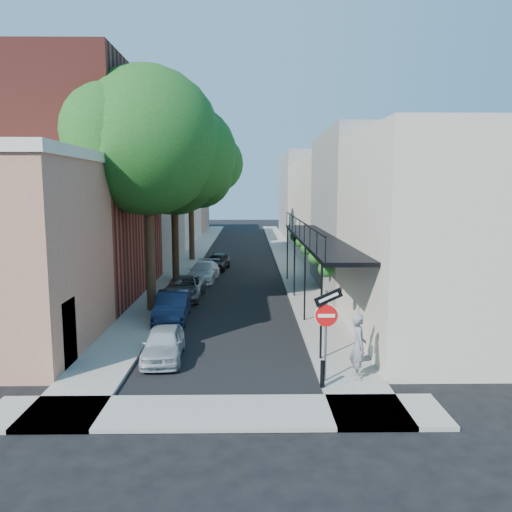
{
  "coord_description": "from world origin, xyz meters",
  "views": [
    {
      "loc": [
        0.87,
        -13.38,
        5.89
      ],
      "look_at": [
        1.18,
        9.26,
        2.8
      ],
      "focal_mm": 35.0,
      "sensor_mm": 36.0,
      "label": 1
    }
  ],
  "objects_px": {
    "bollard": "(323,374)",
    "parked_car_a": "(163,344)",
    "oak_near": "(158,145)",
    "parked_car_d": "(204,272)",
    "oak_mid": "(180,169)",
    "oak_far": "(196,158)",
    "parked_car_b": "(173,306)",
    "sign_post": "(326,319)",
    "parked_car_c": "(184,288)",
    "parked_car_e": "(217,262)",
    "pedestrian": "(358,346)"
  },
  "relations": [
    {
      "from": "parked_car_a",
      "to": "parked_car_b",
      "type": "distance_m",
      "value": 5.14
    },
    {
      "from": "oak_far",
      "to": "oak_near",
      "type": "bearing_deg",
      "value": -90.04
    },
    {
      "from": "oak_mid",
      "to": "parked_car_b",
      "type": "xyz_separation_m",
      "value": [
        0.86,
        -9.81,
        -6.41
      ]
    },
    {
      "from": "bollard",
      "to": "parked_car_e",
      "type": "relative_size",
      "value": 0.22
    },
    {
      "from": "parked_car_c",
      "to": "oak_near",
      "type": "bearing_deg",
      "value": -105.67
    },
    {
      "from": "bollard",
      "to": "pedestrian",
      "type": "relative_size",
      "value": 0.4
    },
    {
      "from": "pedestrian",
      "to": "oak_near",
      "type": "bearing_deg",
      "value": 41.03
    },
    {
      "from": "sign_post",
      "to": "oak_near",
      "type": "relative_size",
      "value": 0.26
    },
    {
      "from": "oak_far",
      "to": "pedestrian",
      "type": "distance_m",
      "value": 28.03
    },
    {
      "from": "parked_car_d",
      "to": "pedestrian",
      "type": "relative_size",
      "value": 2.08
    },
    {
      "from": "parked_car_d",
      "to": "bollard",
      "type": "bearing_deg",
      "value": -69.05
    },
    {
      "from": "parked_car_d",
      "to": "parked_car_a",
      "type": "bearing_deg",
      "value": -85.37
    },
    {
      "from": "oak_far",
      "to": "parked_car_c",
      "type": "distance_m",
      "value": 16.37
    },
    {
      "from": "sign_post",
      "to": "oak_mid",
      "type": "xyz_separation_m",
      "value": [
        -6.58,
        17.26,
        5.02
      ]
    },
    {
      "from": "parked_car_d",
      "to": "oak_mid",
      "type": "bearing_deg",
      "value": 175.55
    },
    {
      "from": "parked_car_c",
      "to": "pedestrian",
      "type": "height_order",
      "value": "pedestrian"
    },
    {
      "from": "oak_near",
      "to": "parked_car_d",
      "type": "height_order",
      "value": "oak_near"
    },
    {
      "from": "oak_far",
      "to": "parked_car_d",
      "type": "bearing_deg",
      "value": -81.89
    },
    {
      "from": "oak_far",
      "to": "parked_car_e",
      "type": "distance_m",
      "value": 9.3
    },
    {
      "from": "oak_near",
      "to": "parked_car_c",
      "type": "bearing_deg",
      "value": 73.32
    },
    {
      "from": "pedestrian",
      "to": "parked_car_c",
      "type": "bearing_deg",
      "value": 31.47
    },
    {
      "from": "sign_post",
      "to": "parked_car_b",
      "type": "height_order",
      "value": "sign_post"
    },
    {
      "from": "oak_mid",
      "to": "oak_far",
      "type": "distance_m",
      "value": 9.12
    },
    {
      "from": "sign_post",
      "to": "bollard",
      "type": "bearing_deg",
      "value": -108.56
    },
    {
      "from": "oak_mid",
      "to": "parked_car_d",
      "type": "relative_size",
      "value": 2.43
    },
    {
      "from": "parked_car_e",
      "to": "sign_post",
      "type": "bearing_deg",
      "value": -70.78
    },
    {
      "from": "bollard",
      "to": "oak_near",
      "type": "relative_size",
      "value": 0.07
    },
    {
      "from": "parked_car_a",
      "to": "parked_car_c",
      "type": "relative_size",
      "value": 0.78
    },
    {
      "from": "parked_car_d",
      "to": "oak_far",
      "type": "bearing_deg",
      "value": 103.01
    },
    {
      "from": "sign_post",
      "to": "bollard",
      "type": "relative_size",
      "value": 3.74
    },
    {
      "from": "oak_near",
      "to": "pedestrian",
      "type": "distance_m",
      "value": 13.57
    },
    {
      "from": "parked_car_d",
      "to": "oak_near",
      "type": "bearing_deg",
      "value": -94.87
    },
    {
      "from": "sign_post",
      "to": "parked_car_e",
      "type": "xyz_separation_m",
      "value": [
        -4.58,
        21.36,
        -1.42
      ]
    },
    {
      "from": "sign_post",
      "to": "oak_far",
      "type": "distance_m",
      "value": 27.8
    },
    {
      "from": "oak_mid",
      "to": "parked_car_c",
      "type": "bearing_deg",
      "value": -81.39
    },
    {
      "from": "oak_far",
      "to": "oak_mid",
      "type": "bearing_deg",
      "value": -90.41
    },
    {
      "from": "sign_post",
      "to": "oak_near",
      "type": "height_order",
      "value": "oak_near"
    },
    {
      "from": "oak_mid",
      "to": "parked_car_a",
      "type": "distance_m",
      "value": 16.33
    },
    {
      "from": "sign_post",
      "to": "parked_car_b",
      "type": "xyz_separation_m",
      "value": [
        -5.72,
        7.45,
        -1.39
      ]
    },
    {
      "from": "sign_post",
      "to": "parked_car_b",
      "type": "distance_m",
      "value": 9.49
    },
    {
      "from": "oak_far",
      "to": "parked_car_b",
      "type": "bearing_deg",
      "value": -87.58
    },
    {
      "from": "bollard",
      "to": "parked_car_a",
      "type": "distance_m",
      "value": 5.82
    },
    {
      "from": "parked_car_b",
      "to": "bollard",
      "type": "bearing_deg",
      "value": -56.63
    },
    {
      "from": "parked_car_a",
      "to": "oak_mid",
      "type": "bearing_deg",
      "value": 91.83
    },
    {
      "from": "sign_post",
      "to": "pedestrian",
      "type": "relative_size",
      "value": 1.48
    },
    {
      "from": "oak_near",
      "to": "parked_car_b",
      "type": "distance_m",
      "value": 7.51
    },
    {
      "from": "parked_car_b",
      "to": "pedestrian",
      "type": "xyz_separation_m",
      "value": [
        6.75,
        -7.19,
        0.48
      ]
    },
    {
      "from": "oak_far",
      "to": "parked_car_c",
      "type": "xyz_separation_m",
      "value": [
        0.75,
        -14.45,
        -7.66
      ]
    },
    {
      "from": "bollard",
      "to": "oak_far",
      "type": "height_order",
      "value": "oak_far"
    },
    {
      "from": "oak_mid",
      "to": "oak_far",
      "type": "bearing_deg",
      "value": 89.59
    }
  ]
}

